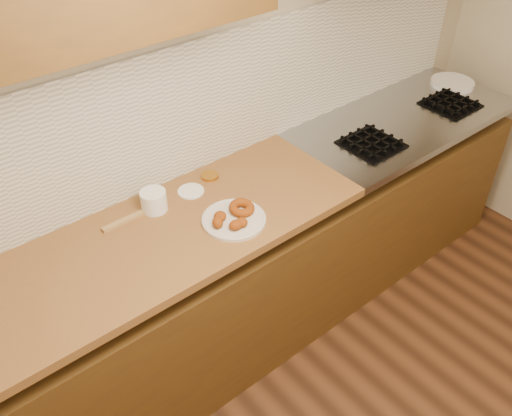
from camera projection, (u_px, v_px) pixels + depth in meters
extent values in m
cube|color=#BEB091|center=(183.00, 77.00, 2.22)|extent=(4.00, 0.02, 2.70)
cube|color=#503311|center=(235.00, 283.00, 2.64)|extent=(3.60, 0.60, 0.77)
cube|color=#975E2E|center=(93.00, 272.00, 2.01)|extent=(2.30, 0.62, 0.04)
cube|color=#9EA0A5|center=(403.00, 120.00, 2.90)|extent=(1.30, 0.62, 0.04)
cube|color=silver|center=(188.00, 111.00, 2.31)|extent=(3.60, 0.02, 0.60)
cube|color=black|center=(371.00, 144.00, 2.66)|extent=(0.26, 0.26, 0.01)
cube|color=black|center=(359.00, 148.00, 2.61)|extent=(0.01, 0.24, 0.02)
cube|color=black|center=(386.00, 149.00, 2.60)|extent=(0.24, 0.01, 0.02)
cube|color=black|center=(368.00, 143.00, 2.64)|extent=(0.01, 0.24, 0.02)
cube|color=black|center=(376.00, 144.00, 2.63)|extent=(0.24, 0.01, 0.02)
cube|color=black|center=(376.00, 139.00, 2.67)|extent=(0.01, 0.24, 0.02)
cube|color=black|center=(367.00, 139.00, 2.67)|extent=(0.24, 0.01, 0.02)
cube|color=black|center=(384.00, 135.00, 2.70)|extent=(0.01, 0.24, 0.02)
cube|color=black|center=(358.00, 134.00, 2.71)|extent=(0.24, 0.01, 0.02)
cube|color=black|center=(450.00, 104.00, 2.98)|extent=(0.26, 0.26, 0.01)
cube|color=black|center=(441.00, 107.00, 2.93)|extent=(0.01, 0.24, 0.02)
cube|color=black|center=(465.00, 108.00, 2.92)|extent=(0.24, 0.01, 0.02)
cube|color=black|center=(447.00, 104.00, 2.96)|extent=(0.01, 0.24, 0.02)
cube|color=black|center=(455.00, 104.00, 2.96)|extent=(0.24, 0.01, 0.02)
cube|color=black|center=(454.00, 100.00, 2.99)|extent=(0.01, 0.24, 0.02)
cube|color=black|center=(446.00, 100.00, 2.99)|extent=(0.24, 0.01, 0.02)
cube|color=black|center=(460.00, 97.00, 3.02)|extent=(0.01, 0.24, 0.02)
cube|color=black|center=(437.00, 96.00, 3.03)|extent=(0.24, 0.01, 0.02)
cylinder|color=beige|center=(234.00, 220.00, 2.20)|extent=(0.26, 0.26, 0.01)
torus|color=#993707|center=(242.00, 208.00, 2.22)|extent=(0.15, 0.15, 0.05)
ellipsoid|color=#993707|center=(220.00, 216.00, 2.18)|extent=(0.08, 0.07, 0.04)
ellipsoid|color=#993707|center=(218.00, 222.00, 2.14)|extent=(0.07, 0.07, 0.05)
ellipsoid|color=#993707|center=(236.00, 225.00, 2.13)|extent=(0.07, 0.05, 0.04)
ellipsoid|color=#993707|center=(242.00, 222.00, 2.15)|extent=(0.07, 0.07, 0.04)
cylinder|color=white|center=(154.00, 201.00, 2.24)|extent=(0.12, 0.12, 0.09)
cylinder|color=white|center=(191.00, 191.00, 2.36)|extent=(0.15, 0.15, 0.01)
cylinder|color=#BE8127|center=(210.00, 176.00, 2.44)|extent=(0.10, 0.10, 0.01)
cube|color=#A47F47|center=(126.00, 220.00, 2.20)|extent=(0.21, 0.03, 0.02)
cylinder|color=silver|center=(452.00, 84.00, 3.18)|extent=(0.25, 0.25, 0.01)
cylinder|color=silver|center=(453.00, 82.00, 3.17)|extent=(0.25, 0.25, 0.01)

